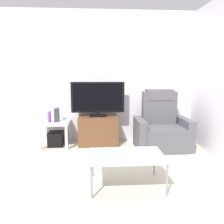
% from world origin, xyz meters
% --- Properties ---
extents(ground_plane, '(6.40, 6.40, 0.00)m').
position_xyz_m(ground_plane, '(0.00, 0.00, 0.00)').
color(ground_plane, beige).
extents(wall_back, '(6.40, 0.06, 2.60)m').
position_xyz_m(wall_back, '(0.00, 1.13, 1.30)').
color(wall_back, silver).
rests_on(wall_back, ground).
extents(wall_side, '(0.06, 4.48, 2.60)m').
position_xyz_m(wall_side, '(1.88, 0.00, 1.30)').
color(wall_side, silver).
rests_on(wall_side, ground).
extents(tv_stand, '(0.76, 0.45, 0.56)m').
position_xyz_m(tv_stand, '(-0.10, 0.84, 0.28)').
color(tv_stand, brown).
rests_on(tv_stand, ground).
extents(television, '(1.02, 0.20, 0.67)m').
position_xyz_m(television, '(-0.10, 0.86, 0.91)').
color(television, black).
rests_on(television, tv_stand).
extents(recliner_armchair, '(0.98, 0.78, 1.08)m').
position_xyz_m(recliner_armchair, '(1.09, 0.59, 0.37)').
color(recliner_armchair, '#515156').
rests_on(recliner_armchair, ground).
extents(side_table, '(0.54, 0.54, 0.48)m').
position_xyz_m(side_table, '(-0.92, 0.80, 0.40)').
color(side_table, white).
rests_on(side_table, ground).
extents(subwoofer_box, '(0.28, 0.28, 0.28)m').
position_xyz_m(subwoofer_box, '(-0.92, 0.80, 0.14)').
color(subwoofer_box, black).
rests_on(subwoofer_box, ground).
extents(book_upright, '(0.04, 0.12, 0.20)m').
position_xyz_m(book_upright, '(-1.02, 0.78, 0.58)').
color(book_upright, purple).
rests_on(book_upright, side_table).
extents(game_console, '(0.07, 0.20, 0.26)m').
position_xyz_m(game_console, '(-0.88, 0.81, 0.61)').
color(game_console, '#333338').
rests_on(game_console, side_table).
extents(coffee_table, '(0.90, 0.60, 0.39)m').
position_xyz_m(coffee_table, '(0.24, -0.83, 0.37)').
color(coffee_table, '#B2C6C1').
rests_on(coffee_table, ground).
extents(cell_phone, '(0.13, 0.17, 0.01)m').
position_xyz_m(cell_phone, '(0.15, -0.90, 0.40)').
color(cell_phone, '#B7B7BC').
rests_on(cell_phone, coffee_table).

